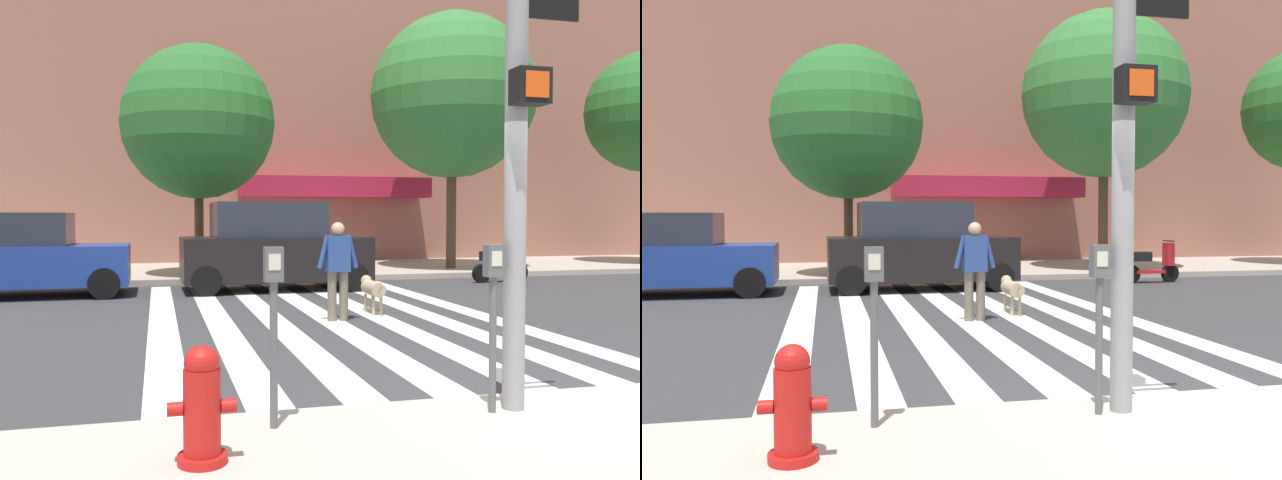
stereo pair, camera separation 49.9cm
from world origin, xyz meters
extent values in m
plane|color=#353538|center=(0.00, 5.70, 0.00)|extent=(160.00, 160.00, 0.00)
cube|color=#B0A194|center=(0.00, 14.41, 0.07)|extent=(80.00, 6.00, 0.15)
cube|color=silver|center=(-3.40, 5.70, 0.00)|extent=(0.45, 10.81, 0.01)
cube|color=silver|center=(-2.50, 5.70, 0.00)|extent=(0.45, 10.81, 0.01)
cube|color=silver|center=(-1.60, 5.70, 0.00)|extent=(0.45, 10.81, 0.01)
cube|color=silver|center=(-0.70, 5.70, 0.00)|extent=(0.45, 10.81, 0.01)
cube|color=silver|center=(0.20, 5.70, 0.00)|extent=(0.45, 10.81, 0.01)
cube|color=silver|center=(1.10, 5.70, 0.00)|extent=(0.45, 10.81, 0.01)
cube|color=silver|center=(2.00, 5.70, 0.00)|extent=(0.45, 10.81, 0.01)
cube|color=#B61E3D|center=(2.61, 16.81, 2.75)|extent=(6.69, 1.60, 0.70)
cylinder|color=gray|center=(-0.64, -0.43, 3.05)|extent=(0.18, 0.18, 5.80)
cube|color=black|center=(-0.64, -0.63, 2.75)|extent=(0.28, 0.18, 0.28)
cube|color=#E54C14|center=(-0.64, -0.73, 2.75)|extent=(0.20, 0.01, 0.20)
cube|color=black|center=(-0.36, -0.43, 3.45)|extent=(0.56, 0.03, 0.20)
cylinder|color=#B51815|center=(-3.21, -1.00, 0.18)|extent=(0.32, 0.32, 0.06)
cylinder|color=#B51815|center=(-3.21, -1.00, 0.48)|extent=(0.24, 0.24, 0.55)
sphere|color=#B51815|center=(-3.21, -1.00, 0.80)|extent=(0.23, 0.23, 0.23)
cylinder|color=#B51815|center=(-3.38, -1.00, 0.51)|extent=(0.10, 0.09, 0.09)
cylinder|color=#B51815|center=(-3.04, -1.00, 0.51)|extent=(0.10, 0.09, 0.09)
cylinder|color=#515456|center=(-0.86, -0.48, 0.70)|extent=(0.06, 0.06, 1.10)
cube|color=#515456|center=(-0.86, -0.48, 1.38)|extent=(0.14, 0.10, 0.26)
cube|color=beige|center=(-0.86, -0.53, 1.40)|extent=(0.09, 0.01, 0.12)
cylinder|color=#515456|center=(-2.64, -0.42, 0.70)|extent=(0.06, 0.06, 1.10)
cube|color=#515456|center=(-2.64, -0.42, 1.38)|extent=(0.14, 0.10, 0.26)
cube|color=beige|center=(-2.64, -0.48, 1.40)|extent=(0.09, 0.01, 0.12)
cube|color=navy|center=(-6.20, 9.88, 0.68)|extent=(4.23, 1.98, 0.86)
cube|color=#232833|center=(-6.37, 9.88, 1.46)|extent=(2.12, 1.73, 0.70)
cylinder|color=black|center=(-4.57, 10.79, 0.33)|extent=(0.66, 0.22, 0.66)
cylinder|color=black|center=(-4.56, 8.99, 0.33)|extent=(0.66, 0.22, 0.66)
cube|color=black|center=(-0.78, 9.88, 0.75)|extent=(4.37, 2.03, 1.00)
cube|color=#232833|center=(-0.95, 9.88, 1.65)|extent=(2.56, 1.76, 0.82)
cylinder|color=black|center=(0.89, 10.81, 0.33)|extent=(0.66, 0.23, 0.66)
cylinder|color=black|center=(0.92, 9.02, 0.33)|extent=(0.66, 0.23, 0.66)
cylinder|color=black|center=(-2.48, 10.75, 0.33)|extent=(0.66, 0.23, 0.66)
cylinder|color=black|center=(-2.45, 8.96, 0.33)|extent=(0.66, 0.23, 0.66)
cylinder|color=black|center=(5.89, 10.19, 0.24)|extent=(0.48, 0.13, 0.48)
cylinder|color=black|center=(4.74, 10.13, 0.24)|extent=(0.49, 0.17, 0.48)
cube|color=red|center=(5.27, 10.16, 0.29)|extent=(0.82, 0.36, 0.08)
cube|color=black|center=(5.02, 10.15, 0.69)|extent=(0.54, 0.33, 0.24)
cube|color=red|center=(5.84, 10.19, 0.74)|extent=(0.21, 0.29, 0.60)
cylinder|color=black|center=(5.84, 10.19, 1.09)|extent=(0.06, 0.50, 0.04)
cylinder|color=#4C3823|center=(-2.38, 12.42, 1.63)|extent=(0.25, 0.25, 2.97)
sphere|color=#286628|center=(-2.38, 12.42, 4.24)|extent=(4.09, 4.09, 4.09)
cylinder|color=#4C3823|center=(5.25, 12.99, 2.09)|extent=(0.30, 0.30, 3.87)
sphere|color=#337533|center=(5.25, 12.99, 5.39)|extent=(4.97, 4.97, 4.97)
cylinder|color=#6B6051|center=(-0.68, 5.11, 0.41)|extent=(0.15, 0.15, 0.82)
cylinder|color=#6B6051|center=(-0.48, 5.10, 0.41)|extent=(0.15, 0.15, 0.82)
cube|color=navy|center=(-0.58, 5.11, 1.12)|extent=(0.38, 0.25, 0.60)
cylinder|color=navy|center=(-0.82, 5.11, 1.15)|extent=(0.22, 0.09, 0.57)
cylinder|color=navy|center=(-0.34, 5.10, 1.15)|extent=(0.22, 0.09, 0.57)
sphere|color=tan|center=(-0.58, 5.11, 1.53)|extent=(0.22, 0.22, 0.22)
cylinder|color=tan|center=(0.26, 5.74, 0.45)|extent=(0.27, 0.68, 0.26)
sphere|color=tan|center=(0.27, 6.16, 0.55)|extent=(0.20, 0.20, 0.20)
cylinder|color=tan|center=(0.25, 5.30, 0.50)|extent=(0.04, 0.24, 0.16)
cylinder|color=tan|center=(0.19, 5.98, 0.16)|extent=(0.06, 0.06, 0.32)
cylinder|color=tan|center=(0.33, 5.98, 0.16)|extent=(0.06, 0.06, 0.32)
cylinder|color=tan|center=(0.18, 5.51, 0.16)|extent=(0.06, 0.06, 0.32)
cylinder|color=tan|center=(0.32, 5.50, 0.16)|extent=(0.06, 0.06, 0.32)
camera|label=1|loc=(-3.48, -5.15, 1.74)|focal=36.25mm
camera|label=2|loc=(-2.99, -5.26, 1.74)|focal=36.25mm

